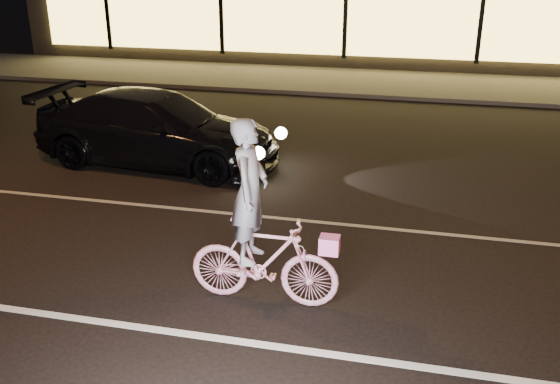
# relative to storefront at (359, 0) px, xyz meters

# --- Properties ---
(ground) EXTENTS (90.00, 90.00, 0.00)m
(ground) POSITION_rel_storefront_xyz_m (0.00, -18.97, -2.15)
(ground) COLOR black
(ground) RESTS_ON ground
(lane_stripe_near) EXTENTS (60.00, 0.12, 0.01)m
(lane_stripe_near) POSITION_rel_storefront_xyz_m (0.00, -20.47, -2.14)
(lane_stripe_near) COLOR silver
(lane_stripe_near) RESTS_ON ground
(lane_stripe_far) EXTENTS (60.00, 0.10, 0.01)m
(lane_stripe_far) POSITION_rel_storefront_xyz_m (0.00, -16.97, -2.14)
(lane_stripe_far) COLOR gray
(lane_stripe_far) RESTS_ON ground
(sidewalk) EXTENTS (30.00, 4.00, 0.12)m
(sidewalk) POSITION_rel_storefront_xyz_m (0.00, -5.97, -2.09)
(sidewalk) COLOR #383533
(sidewalk) RESTS_ON ground
(storefront) EXTENTS (25.40, 8.42, 4.20)m
(storefront) POSITION_rel_storefront_xyz_m (0.00, 0.00, 0.00)
(storefront) COLOR black
(storefront) RESTS_ON ground
(cyclist) EXTENTS (1.93, 0.67, 2.43)m
(cyclist) POSITION_rel_storefront_xyz_m (1.03, -19.54, -1.28)
(cyclist) COLOR #D73671
(cyclist) RESTS_ON ground
(sedan) EXTENTS (5.29, 2.52, 1.49)m
(sedan) POSITION_rel_storefront_xyz_m (-2.44, -14.77, -1.40)
(sedan) COLOR black
(sedan) RESTS_ON ground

